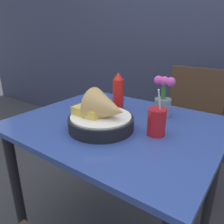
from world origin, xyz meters
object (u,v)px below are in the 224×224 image
object	(u,v)px
drink_cup	(157,123)
food_basket	(103,116)
flower_vase	(163,99)
chair_far_window	(190,120)
ketchup_bottle	(118,93)

from	to	relation	value
drink_cup	food_basket	bearing A→B (deg)	-156.37
drink_cup	flower_vase	bearing A→B (deg)	107.86
chair_far_window	ketchup_bottle	xyz separation A→B (m)	(-0.22, -0.63, 0.31)
chair_far_window	drink_cup	xyz separation A→B (m)	(0.08, -0.78, 0.27)
drink_cup	flower_vase	xyz separation A→B (m)	(-0.07, 0.22, 0.04)
food_basket	flower_vase	bearing A→B (deg)	65.96
ketchup_bottle	drink_cup	bearing A→B (deg)	-26.83
flower_vase	chair_far_window	bearing A→B (deg)	90.42
ketchup_bottle	flower_vase	world-z (taller)	ketchup_bottle
food_basket	drink_cup	world-z (taller)	drink_cup
chair_far_window	food_basket	world-z (taller)	food_basket
food_basket	flower_vase	size ratio (longest dim) A/B	1.42
chair_far_window	food_basket	xyz separation A→B (m)	(-0.14, -0.87, 0.28)
flower_vase	drink_cup	bearing A→B (deg)	-72.14
chair_far_window	flower_vase	size ratio (longest dim) A/B	4.43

